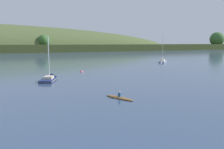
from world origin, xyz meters
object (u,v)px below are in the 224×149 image
Objects in this scene: sailboat_midwater_white at (50,80)px; mooring_buoy_midchannel at (82,72)px; canoe_with_paddler at (119,98)px; sailboat_near_mooring at (162,62)px.

sailboat_midwater_white reaches higher than mooring_buoy_midchannel.
sailboat_midwater_white is 2.03× the size of canoe_with_paddler.
sailboat_near_mooring is 56.40m from canoe_with_paddler.
canoe_with_paddler is 28.13m from mooring_buoy_midchannel.
sailboat_midwater_white is at bearing -15.31° from sailboat_near_mooring.
sailboat_near_mooring is at bearing 15.89° from mooring_buoy_midchannel.
sailboat_near_mooring is 49.15m from sailboat_midwater_white.
sailboat_near_mooring reaches higher than sailboat_midwater_white.
sailboat_midwater_white is (-45.44, -18.74, -0.03)m from sailboat_near_mooring.
sailboat_near_mooring is at bearing -62.87° from canoe_with_paddler.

